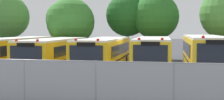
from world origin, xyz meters
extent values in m
plane|color=#38383D|center=(0.00, 0.00, 0.00)|extent=(160.00, 160.00, 0.00)
cube|color=#EAA80C|center=(-9.15, 0.14, 1.34)|extent=(2.65, 10.69, 1.98)
cube|color=white|center=(-9.15, 0.14, 2.39)|extent=(2.59, 10.48, 0.12)
cube|color=black|center=(-7.87, 0.43, 1.66)|extent=(0.15, 8.31, 0.71)
cube|color=black|center=(-10.42, 0.46, 1.66)|extent=(0.15, 8.31, 0.71)
cube|color=black|center=(-9.15, 0.14, 0.94)|extent=(2.67, 10.80, 0.10)
cylinder|color=black|center=(-7.99, 3.66, 0.50)|extent=(0.29, 1.00, 1.00)
cylinder|color=black|center=(-10.22, 3.69, 0.50)|extent=(0.29, 1.00, 1.00)
cube|color=yellow|center=(-5.51, -0.17, 1.32)|extent=(2.61, 9.91, 1.95)
cube|color=white|center=(-5.51, -0.17, 2.36)|extent=(2.55, 9.71, 0.12)
cube|color=black|center=(-5.43, -5.17, 0.53)|extent=(2.50, 0.20, 0.36)
cube|color=black|center=(-5.43, -5.12, 1.68)|extent=(2.00, 0.09, 0.94)
cube|color=black|center=(-4.28, 0.15, 1.64)|extent=(0.17, 7.70, 0.70)
cube|color=black|center=(-6.76, 0.11, 1.64)|extent=(0.17, 7.70, 0.70)
cube|color=black|center=(-5.51, -0.17, 0.93)|extent=(2.63, 10.01, 0.10)
sphere|color=red|center=(-4.76, -4.94, 2.46)|extent=(0.18, 0.18, 0.18)
sphere|color=red|center=(-6.11, -4.96, 2.46)|extent=(0.18, 0.18, 0.18)
cube|color=black|center=(-5.43, -5.13, 2.20)|extent=(1.10, 0.10, 0.24)
cylinder|color=black|center=(-4.37, -3.69, 0.50)|extent=(0.30, 1.00, 1.00)
cylinder|color=black|center=(-6.54, -3.72, 0.50)|extent=(0.30, 1.00, 1.00)
cylinder|color=black|center=(-4.48, 2.99, 0.50)|extent=(0.30, 1.00, 1.00)
cylinder|color=black|center=(-6.65, 2.95, 0.50)|extent=(0.30, 1.00, 1.00)
cube|color=yellow|center=(-1.78, 0.19, 1.35)|extent=(2.58, 9.84, 1.99)
cube|color=white|center=(-1.78, 0.19, 2.40)|extent=(2.53, 9.65, 0.12)
cube|color=black|center=(-1.83, -4.79, 0.53)|extent=(2.51, 0.19, 0.36)
cube|color=black|center=(-1.83, -4.74, 1.71)|extent=(2.02, 0.08, 0.96)
cube|color=black|center=(-0.52, 0.47, 1.67)|extent=(0.13, 7.66, 0.72)
cube|color=black|center=(-3.02, 0.50, 1.67)|extent=(0.13, 7.66, 0.72)
cube|color=black|center=(-1.78, 0.19, 0.95)|extent=(2.60, 9.94, 0.10)
sphere|color=red|center=(-1.15, -4.58, 2.50)|extent=(0.18, 0.18, 0.18)
sphere|color=red|center=(-2.51, -4.56, 2.50)|extent=(0.18, 0.18, 0.18)
cube|color=black|center=(-1.83, -4.75, 2.24)|extent=(1.11, 0.09, 0.24)
cylinder|color=black|center=(-0.72, -3.33, 0.50)|extent=(0.29, 1.00, 1.00)
cylinder|color=black|center=(-2.91, -3.31, 0.50)|extent=(0.29, 1.00, 1.00)
cylinder|color=black|center=(-0.65, 3.28, 0.50)|extent=(0.29, 1.00, 1.00)
cylinder|color=black|center=(-2.83, 3.31, 0.50)|extent=(0.29, 1.00, 1.00)
cube|color=yellow|center=(1.82, 0.11, 1.38)|extent=(2.55, 9.25, 2.05)
cube|color=white|center=(1.82, 0.11, 2.46)|extent=(2.49, 9.07, 0.12)
cube|color=black|center=(1.90, -4.57, 0.53)|extent=(2.45, 0.20, 0.36)
cube|color=black|center=(1.90, -4.52, 1.74)|extent=(1.97, 0.09, 0.98)
cube|color=black|center=(3.04, 0.43, 1.70)|extent=(0.16, 7.19, 0.74)
cube|color=black|center=(0.60, 0.39, 1.70)|extent=(0.16, 7.19, 0.74)
cube|color=black|center=(1.82, 0.11, 0.97)|extent=(2.57, 9.35, 0.10)
sphere|color=red|center=(2.55, -4.34, 2.56)|extent=(0.18, 0.18, 0.18)
sphere|color=red|center=(1.24, -4.36, 2.56)|extent=(0.18, 0.18, 0.18)
cube|color=black|center=(1.90, -4.53, 2.30)|extent=(1.08, 0.10, 0.24)
cylinder|color=black|center=(2.93, -3.08, 0.50)|extent=(0.30, 1.00, 1.00)
cylinder|color=black|center=(0.82, -3.12, 0.50)|extent=(0.30, 1.00, 1.00)
cylinder|color=black|center=(2.84, 2.93, 0.50)|extent=(0.30, 1.00, 1.00)
cylinder|color=black|center=(0.72, 2.90, 0.50)|extent=(0.30, 1.00, 1.00)
cube|color=yellow|center=(5.43, 0.18, 1.45)|extent=(2.48, 10.39, 2.19)
cube|color=white|center=(5.43, 0.18, 2.60)|extent=(2.43, 10.18, 0.12)
cube|color=black|center=(5.43, -5.08, 0.53)|extent=(2.53, 0.16, 0.36)
cube|color=black|center=(5.43, -5.03, 1.84)|extent=(2.03, 0.06, 1.05)
cube|color=black|center=(6.69, 0.48, 1.80)|extent=(0.04, 8.10, 0.79)
cube|color=black|center=(4.17, 0.48, 1.80)|extent=(0.04, 8.10, 0.79)
cube|color=black|center=(5.43, 0.18, 1.01)|extent=(2.51, 10.49, 0.10)
sphere|color=red|center=(4.75, -4.86, 2.70)|extent=(0.18, 0.18, 0.18)
cube|color=black|center=(5.43, -5.04, 2.44)|extent=(1.12, 0.08, 0.24)
cylinder|color=black|center=(4.33, -3.61, 0.50)|extent=(0.28, 1.00, 1.00)
cylinder|color=black|center=(6.53, 3.58, 0.50)|extent=(0.28, 1.00, 1.00)
cylinder|color=black|center=(4.33, 3.58, 0.50)|extent=(0.28, 1.00, 1.00)
cylinder|color=#4C3823|center=(-14.18, 8.28, 1.35)|extent=(0.32, 0.32, 2.70)
sphere|color=#478438|center=(-14.18, 8.28, 4.48)|extent=(4.72, 4.72, 4.72)
sphere|color=#478438|center=(-14.22, 8.18, 4.27)|extent=(2.93, 2.93, 2.93)
cylinder|color=#4C3823|center=(-6.95, 7.97, 1.01)|extent=(0.29, 0.29, 2.02)
sphere|color=#387A2D|center=(-6.95, 7.97, 3.87)|extent=(4.93, 4.93, 4.93)
sphere|color=#387A2D|center=(-7.72, 8.06, 4.18)|extent=(3.69, 3.69, 3.69)
cylinder|color=#4C3823|center=(-1.42, 10.51, 1.47)|extent=(0.33, 0.33, 2.93)
sphere|color=#1E561E|center=(-1.42, 10.51, 4.66)|extent=(4.60, 4.60, 4.60)
sphere|color=#1E561E|center=(-1.07, 10.41, 4.46)|extent=(2.73, 2.73, 2.73)
cylinder|color=#4C3823|center=(1.63, 9.84, 1.33)|extent=(0.39, 0.39, 2.65)
sphere|color=#286623|center=(1.63, 9.84, 4.44)|extent=(4.76, 4.76, 4.76)
sphere|color=#286623|center=(1.73, 9.96, 4.45)|extent=(2.83, 2.83, 2.83)
sphere|color=#478438|center=(8.25, 9.19, 5.09)|extent=(3.25, 3.25, 3.25)
cylinder|color=#9EA0A3|center=(-3.11, -9.98, 0.93)|extent=(0.07, 0.07, 1.86)
cylinder|color=#9EA0A3|center=(0.01, -9.98, 0.93)|extent=(0.07, 0.07, 1.86)
cylinder|color=#9EA0A3|center=(3.12, -9.98, 0.93)|extent=(0.07, 0.07, 1.86)
cube|color=#ADB2B7|center=(0.01, -9.98, 0.93)|extent=(24.92, 0.02, 1.82)
cylinder|color=#9EA0A3|center=(0.01, -9.98, 1.83)|extent=(24.92, 0.04, 0.04)
cone|color=#EA5914|center=(-0.95, -8.68, 0.31)|extent=(0.48, 0.48, 0.63)
camera|label=1|loc=(2.87, -21.82, 3.12)|focal=48.49mm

